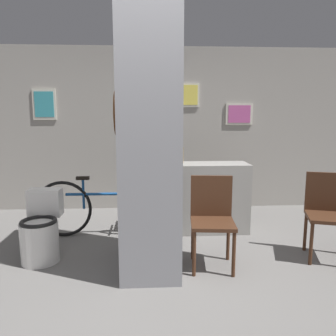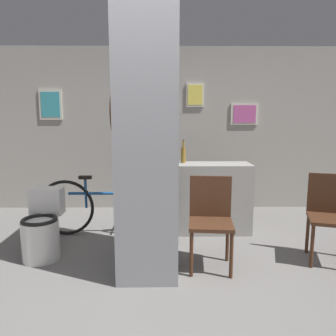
# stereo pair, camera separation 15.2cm
# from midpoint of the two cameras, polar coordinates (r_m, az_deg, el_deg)

# --- Properties ---
(ground_plane) EXTENTS (14.00, 14.00, 0.00)m
(ground_plane) POSITION_cam_midpoint_polar(r_m,az_deg,el_deg) (3.13, -5.38, -20.11)
(ground_plane) COLOR slate
(wall_back) EXTENTS (8.00, 0.09, 2.60)m
(wall_back) POSITION_cam_midpoint_polar(r_m,az_deg,el_deg) (5.37, -4.50, 6.72)
(wall_back) COLOR gray
(wall_back) RESTS_ON ground_plane
(pillar_center) EXTENTS (0.59, 0.92, 2.60)m
(pillar_center) POSITION_cam_midpoint_polar(r_m,az_deg,el_deg) (3.20, -4.58, 5.03)
(pillar_center) COLOR gray
(pillar_center) RESTS_ON ground_plane
(counter_shelf) EXTENTS (1.24, 0.44, 0.91)m
(counter_shelf) POSITION_cam_midpoint_polar(r_m,az_deg,el_deg) (4.36, 4.66, -5.13)
(counter_shelf) COLOR gray
(counter_shelf) RESTS_ON ground_plane
(toilet) EXTENTS (0.39, 0.55, 0.73)m
(toilet) POSITION_cam_midpoint_polar(r_m,az_deg,el_deg) (3.81, -22.33, -10.18)
(toilet) COLOR white
(toilet) RESTS_ON ground_plane
(chair_near_pillar) EXTENTS (0.47, 0.47, 0.91)m
(chair_near_pillar) POSITION_cam_midpoint_polar(r_m,az_deg,el_deg) (3.38, 6.38, -8.35)
(chair_near_pillar) COLOR #422616
(chair_near_pillar) RESTS_ON ground_plane
(chair_by_doorway) EXTENTS (0.54, 0.54, 0.91)m
(chair_by_doorway) POSITION_cam_midpoint_polar(r_m,az_deg,el_deg) (3.91, 25.02, -6.76)
(chair_by_doorway) COLOR #422616
(chair_by_doorway) RESTS_ON ground_plane
(bicycle) EXTENTS (1.77, 0.42, 0.77)m
(bicycle) POSITION_cam_midpoint_polar(r_m,az_deg,el_deg) (4.28, -11.93, -6.70)
(bicycle) COLOR black
(bicycle) RESTS_ON ground_plane
(bottle_tall) EXTENTS (0.06, 0.06, 0.31)m
(bottle_tall) POSITION_cam_midpoint_polar(r_m,az_deg,el_deg) (4.32, 1.29, 2.43)
(bottle_tall) COLOR olive
(bottle_tall) RESTS_ON counter_shelf
(bottle_short) EXTENTS (0.07, 0.07, 0.26)m
(bottle_short) POSITION_cam_midpoint_polar(r_m,az_deg,el_deg) (4.17, 0.00, 1.94)
(bottle_short) COLOR #267233
(bottle_short) RESTS_ON counter_shelf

